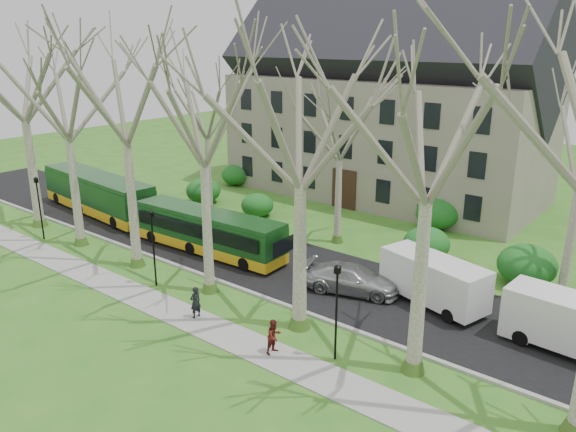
# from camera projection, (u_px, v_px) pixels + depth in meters

# --- Properties ---
(ground) EXTENTS (120.00, 120.00, 0.00)m
(ground) POSITION_uv_depth(u_px,v_px,m) (248.00, 310.00, 28.45)
(ground) COLOR #2F6F1F
(ground) RESTS_ON ground
(sidewalk) EXTENTS (70.00, 2.00, 0.06)m
(sidewalk) POSITION_uv_depth(u_px,v_px,m) (212.00, 329.00, 26.58)
(sidewalk) COLOR gray
(sidewalk) RESTS_ON ground
(road) EXTENTS (80.00, 8.00, 0.06)m
(road) POSITION_uv_depth(u_px,v_px,m) (312.00, 275.00, 32.54)
(road) COLOR black
(road) RESTS_ON ground
(curb) EXTENTS (80.00, 0.25, 0.14)m
(curb) POSITION_uv_depth(u_px,v_px,m) (267.00, 299.00, 29.55)
(curb) COLOR #A5A39E
(curb) RESTS_ON ground
(building) EXTENTS (26.50, 12.20, 16.00)m
(building) POSITION_uv_depth(u_px,v_px,m) (386.00, 101.00, 47.42)
(building) COLOR gray
(building) RESTS_ON ground
(tree_row_verge) EXTENTS (49.00, 7.00, 14.00)m
(tree_row_verge) POSITION_uv_depth(u_px,v_px,m) (249.00, 175.00, 26.55)
(tree_row_verge) COLOR gray
(tree_row_verge) RESTS_ON ground
(tree_row_far) EXTENTS (33.00, 7.00, 12.00)m
(tree_row_far) POSITION_uv_depth(u_px,v_px,m) (348.00, 156.00, 35.60)
(tree_row_far) COLOR gray
(tree_row_far) RESTS_ON ground
(lamp_row) EXTENTS (36.22, 0.22, 4.30)m
(lamp_row) POSITION_uv_depth(u_px,v_px,m) (233.00, 269.00, 26.93)
(lamp_row) COLOR black
(lamp_row) RESTS_ON ground
(hedges) EXTENTS (30.60, 8.60, 2.00)m
(hedges) POSITION_uv_depth(u_px,v_px,m) (329.00, 211.00, 41.34)
(hedges) COLOR #1A5B1F
(hedges) RESTS_ON ground
(bus_lead) EXTENTS (12.69, 3.72, 3.13)m
(bus_lead) POSITION_uv_depth(u_px,v_px,m) (98.00, 193.00, 43.59)
(bus_lead) COLOR #124116
(bus_lead) RESTS_ON road
(bus_follow) EXTENTS (11.16, 2.79, 2.77)m
(bus_follow) POSITION_uv_depth(u_px,v_px,m) (208.00, 231.00, 35.68)
(bus_follow) COLOR #124116
(bus_follow) RESTS_ON road
(sedan) EXTENTS (5.55, 3.56, 1.50)m
(sedan) POSITION_uv_depth(u_px,v_px,m) (352.00, 279.00, 30.17)
(sedan) COLOR #A7A7AC
(sedan) RESTS_ON road
(van_a) EXTENTS (6.03, 3.53, 2.48)m
(van_a) POSITION_uv_depth(u_px,v_px,m) (433.00, 282.00, 28.64)
(van_a) COLOR white
(van_a) RESTS_ON road
(van_b) EXTENTS (5.85, 2.48, 2.50)m
(van_b) POSITION_uv_depth(u_px,v_px,m) (574.00, 326.00, 24.21)
(van_b) COLOR white
(van_b) RESTS_ON road
(pedestrian_a) EXTENTS (0.47, 0.64, 1.62)m
(pedestrian_a) POSITION_uv_depth(u_px,v_px,m) (195.00, 302.00, 27.38)
(pedestrian_a) COLOR black
(pedestrian_a) RESTS_ON sidewalk
(pedestrian_b) EXTENTS (0.68, 0.82, 1.57)m
(pedestrian_b) POSITION_uv_depth(u_px,v_px,m) (274.00, 336.00, 24.29)
(pedestrian_b) COLOR #551813
(pedestrian_b) RESTS_ON sidewalk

